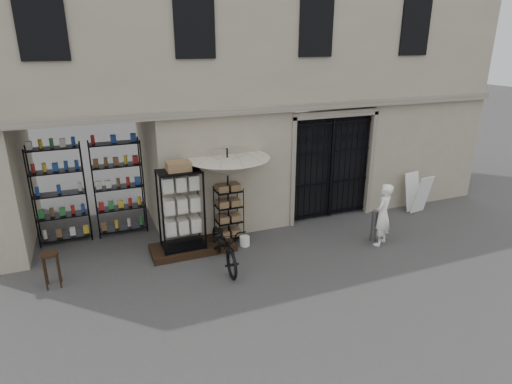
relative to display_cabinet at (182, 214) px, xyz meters
name	(u,v)px	position (x,y,z in m)	size (l,w,h in m)	color
ground	(311,261)	(2.62, -1.52, -1.01)	(80.00, 80.00, 0.00)	black
main_building	(248,53)	(2.62, 2.48, 3.49)	(14.00, 4.00, 9.00)	gray
shop_recess	(92,187)	(-1.88, 1.28, 0.49)	(3.00, 1.70, 3.00)	black
shop_shelving	(90,191)	(-1.93, 1.78, 0.24)	(2.70, 0.50, 2.50)	black
iron_gate	(328,166)	(4.37, 0.75, 0.49)	(2.50, 0.21, 3.00)	black
step_platform	(193,248)	(0.22, 0.03, -0.93)	(2.00, 0.90, 0.15)	black
display_cabinet	(182,214)	(0.00, 0.00, 0.00)	(1.11, 0.93, 2.07)	black
wire_rack	(229,215)	(1.23, 0.22, -0.31)	(0.69, 0.54, 1.43)	black
market_umbrella	(227,162)	(1.20, 0.17, 1.09)	(2.37, 2.39, 2.92)	black
white_bucket	(245,241)	(1.49, -0.19, -0.89)	(0.25, 0.25, 0.24)	white
bicycle	(225,264)	(0.73, -0.92, -1.01)	(0.68, 1.02, 1.94)	black
wooden_stool	(52,269)	(-2.84, -0.46, -0.61)	(0.41, 0.41, 0.76)	black
steel_bollard	(374,226)	(4.62, -1.17, -0.60)	(0.15, 0.15, 0.82)	slate
shopkeeper	(380,244)	(4.67, -1.40, -1.01)	(0.58, 1.59, 0.38)	white
easel_sign	(417,193)	(7.00, -0.02, -0.42)	(0.62, 0.69, 1.14)	silver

